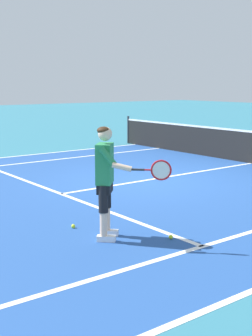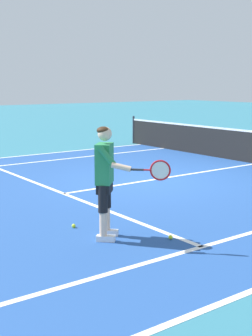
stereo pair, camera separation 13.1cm
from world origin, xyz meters
The scene contains 10 objects.
ground_plane centered at (0.00, 0.00, 0.00)m, with size 80.00×80.00×0.00m, color teal.
court_inner_surface centered at (0.00, -0.92, 0.00)m, with size 10.98×10.45×0.00m, color #234C93.
line_service centered at (0.00, -2.29, 0.00)m, with size 8.23×0.10×0.01m, color white.
line_centre_service centered at (0.00, 0.91, 0.00)m, with size 0.10×6.40×0.01m, color white.
line_singles_left centered at (-4.12, -0.92, 0.00)m, with size 0.10×10.05×0.01m, color white.
line_doubles_left centered at (-5.49, -0.92, 0.00)m, with size 0.10×10.05×0.01m, color white.
tennis_net centered at (0.00, 4.11, 0.50)m, with size 11.96×0.08×1.07m.
tennis_player centered at (2.98, -3.19, 0.99)m, with size 1.16×0.75×1.71m.
tennis_ball_near_feet centered at (3.59, -2.43, 0.03)m, with size 0.07×0.07×0.07m, color #CCE02D.
tennis_ball_by_baseline centered at (2.22, -3.33, 0.03)m, with size 0.07×0.07×0.07m, color #CCE02D.
Camera 1 is at (8.58, -7.11, 2.34)m, focal length 49.98 mm.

